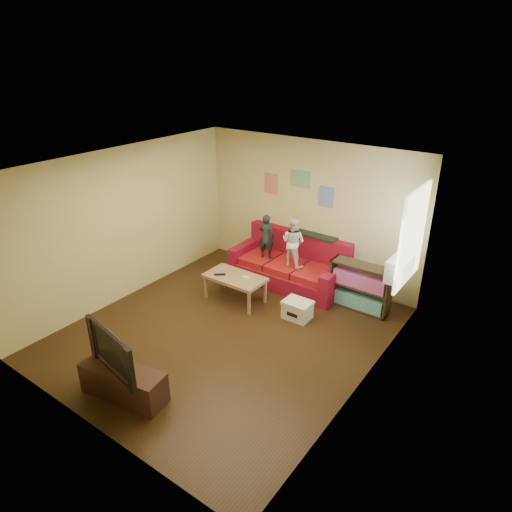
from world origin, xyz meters
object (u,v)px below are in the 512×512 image
Objects in this scene: child_a at (266,237)px; child_b at (293,242)px; bookshelf at (360,289)px; tv_stand at (124,382)px; sofa at (290,267)px; file_box at (297,310)px; coffee_table at (235,280)px; television at (119,349)px.

child_a is 0.60m from child_b.
bookshelf is (1.95, 0.03, -0.53)m from child_a.
sofa is at bearing 79.48° from tv_stand.
tv_stand is at bearing 89.07° from child_b.
sofa is 1.88× the size of tv_stand.
file_box is at bearing -52.92° from sofa.
child_b is at bearing 77.23° from tv_stand.
tv_stand is (0.36, -2.81, -0.20)m from coffee_table.
coffee_table is at bearing 80.63° from child_a.
child_a is 0.84× the size of bookshelf.
file_box is (1.25, -0.88, -0.74)m from child_a.
bookshelf is (1.50, -0.14, 0.05)m from sofa.
coffee_table is 1.03× the size of bookshelf.
coffee_table is 2.85m from television.
coffee_table is 1.25m from file_box.
file_box is 0.40× the size of tv_stand.
child_b reaches higher than television.
tv_stand is (-0.85, -2.95, 0.06)m from file_box.
sofa is 4.70× the size of file_box.
sofa reaches higher than bookshelf.
sofa is 1.50m from bookshelf.
child_b reaches higher than tv_stand.
child_a reaches higher than file_box.
television reaches higher than bookshelf.
tv_stand is at bearing 0.00° from television.
child_b is at bearing -178.64° from bookshelf.
child_a is at bearing 144.86° from file_box.
bookshelf is 2.25× the size of file_box.
child_b is 1.27m from coffee_table.
child_b is 3.84m from television.
child_a reaches higher than television.
coffee_table is 2.84m from tv_stand.
coffee_table is at bearing -151.33° from bookshelf.
bookshelf reaches higher than tv_stand.
coffee_table is at bearing 87.67° from tv_stand.
file_box is at bearing 133.73° from child_a.
television is (-0.06, -4.00, 0.42)m from sofa.
child_a is (-0.45, -0.17, 0.58)m from sofa.
tv_stand reaches higher than file_box.
sofa is at bearing -169.99° from child_a.
child_b reaches higher than child_a.
child_a is 3.85m from television.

